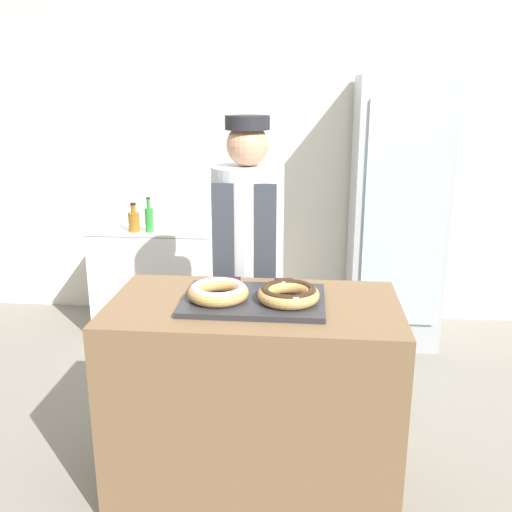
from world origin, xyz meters
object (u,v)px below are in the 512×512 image
object	(u,v)px
donut_chocolate_glaze	(288,293)
brownie_back_left	(231,283)
serving_tray	(254,300)
chest_freezer	(159,276)
bottle_amber	(134,221)
brownie_back_right	(283,284)
bottle_green	(149,219)
beverage_fridge	(396,213)
baker_person	(248,265)
donut_light_glaze	(218,291)

from	to	relation	value
donut_chocolate_glaze	brownie_back_left	distance (m)	0.32
serving_tray	chest_freezer	size ratio (longest dim) A/B	0.69
chest_freezer	bottle_amber	xyz separation A→B (m)	(-0.10, -0.23, 0.48)
donut_chocolate_glaze	bottle_amber	world-z (taller)	bottle_amber
chest_freezer	bottle_amber	distance (m)	0.54
brownie_back_left	donut_chocolate_glaze	bearing A→B (deg)	-32.21
brownie_back_right	bottle_green	bearing A→B (deg)	125.90
beverage_fridge	bottle_amber	bearing A→B (deg)	-173.06
brownie_back_left	beverage_fridge	world-z (taller)	beverage_fridge
donut_chocolate_glaze	brownie_back_right	world-z (taller)	donut_chocolate_glaze
serving_tray	baker_person	xyz separation A→B (m)	(-0.09, 0.61, -0.04)
baker_person	brownie_back_left	bearing A→B (deg)	-93.35
baker_person	beverage_fridge	bearing A→B (deg)	50.56
bottle_green	bottle_amber	bearing A→B (deg)	-179.39
donut_chocolate_glaze	beverage_fridge	xyz separation A→B (m)	(0.69, 1.77, -0.01)
brownie_back_right	chest_freezer	distance (m)	1.97
donut_light_glaze	brownie_back_right	distance (m)	0.32
serving_tray	brownie_back_left	xyz separation A→B (m)	(-0.12, 0.14, 0.03)
donut_light_glaze	bottle_green	xyz separation A→B (m)	(-0.73, 1.55, -0.04)
donut_chocolate_glaze	brownie_back_right	xyz separation A→B (m)	(-0.03, 0.17, -0.02)
chest_freezer	bottle_green	xyz separation A→B (m)	(0.01, -0.23, 0.49)
beverage_fridge	chest_freezer	size ratio (longest dim) A/B	2.14
chest_freezer	serving_tray	bearing A→B (deg)	-62.94
donut_chocolate_glaze	chest_freezer	world-z (taller)	donut_chocolate_glaze
serving_tray	bottle_green	world-z (taller)	bottle_green
baker_person	beverage_fridge	xyz separation A→B (m)	(0.93, 1.13, 0.07)
baker_person	bottle_green	xyz separation A→B (m)	(-0.79, 0.91, 0.04)
donut_chocolate_glaze	baker_person	xyz separation A→B (m)	(-0.24, 0.64, -0.08)
donut_light_glaze	baker_person	bearing A→B (deg)	84.91
donut_chocolate_glaze	bottle_amber	bearing A→B (deg)	126.31
serving_tray	brownie_back_right	size ratio (longest dim) A/B	7.31
donut_light_glaze	brownie_back_right	xyz separation A→B (m)	(0.27, 0.17, -0.02)
donut_chocolate_glaze	baker_person	bearing A→B (deg)	110.59
bottle_amber	baker_person	bearing A→B (deg)	-45.37
serving_tray	chest_freezer	world-z (taller)	serving_tray
serving_tray	chest_freezer	distance (m)	2.02
brownie_back_left	chest_freezer	world-z (taller)	brownie_back_left
baker_person	brownie_back_right	bearing A→B (deg)	-65.88
brownie_back_left	donut_light_glaze	bearing A→B (deg)	-99.91
serving_tray	beverage_fridge	distance (m)	1.93
baker_person	bottle_amber	world-z (taller)	baker_person
serving_tray	bottle_amber	xyz separation A→B (m)	(-0.99, 1.52, -0.01)
beverage_fridge	donut_light_glaze	bearing A→B (deg)	-119.15
serving_tray	bottle_amber	bearing A→B (deg)	123.08
donut_light_glaze	donut_chocolate_glaze	xyz separation A→B (m)	(0.30, 0.00, 0.00)
serving_tray	beverage_fridge	bearing A→B (deg)	64.27
bottle_amber	chest_freezer	bearing A→B (deg)	67.15
serving_tray	bottle_green	size ratio (longest dim) A/B	2.46
donut_light_glaze	bottle_amber	size ratio (longest dim) A/B	1.27
brownie_back_left	bottle_amber	world-z (taller)	bottle_amber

